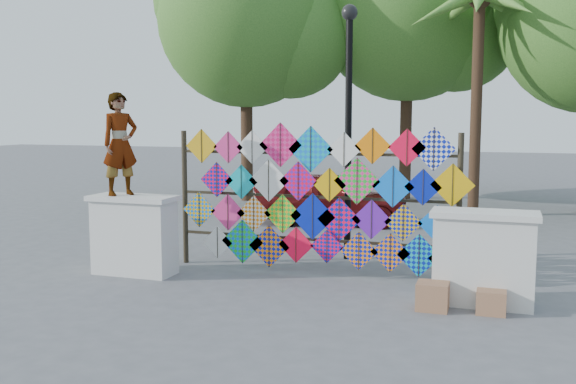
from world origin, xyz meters
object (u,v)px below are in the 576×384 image
(sedan, at_px, (331,197))
(lamppost, at_px, (349,108))
(kite_rack, at_px, (318,200))
(vendor_woman, at_px, (120,144))

(sedan, xyz_separation_m, lamppost, (1.27, -3.63, 2.06))
(kite_rack, distance_m, sedan, 5.06)
(kite_rack, relative_size, lamppost, 1.10)
(vendor_woman, height_order, lamppost, lamppost)
(lamppost, bearing_deg, kite_rack, -98.31)
(vendor_woman, xyz_separation_m, sedan, (1.94, 5.83, -1.47))
(lamppost, bearing_deg, sedan, 109.26)
(kite_rack, relative_size, vendor_woman, 3.00)
(vendor_woman, relative_size, lamppost, 0.37)
(vendor_woman, bearing_deg, kite_rack, -42.89)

